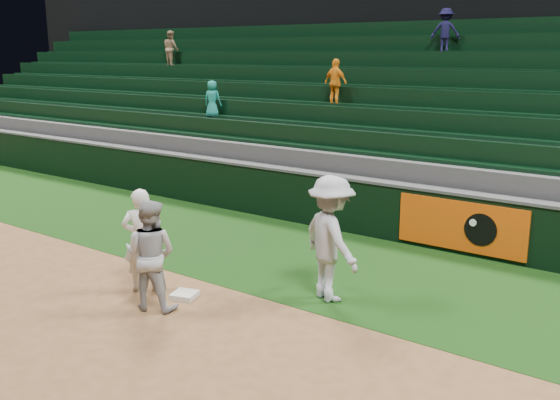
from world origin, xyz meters
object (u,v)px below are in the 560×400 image
object	(u,v)px
base_coach	(331,239)
baserunner	(150,255)
first_baseman	(142,240)
first_base	(185,295)

from	to	relation	value
base_coach	baserunner	bearing A→B (deg)	69.99
first_baseman	base_coach	size ratio (longest dim) A/B	0.86
baserunner	base_coach	distance (m)	2.85
first_base	first_baseman	xyz separation A→B (m)	(-0.80, -0.16, 0.84)
baserunner	base_coach	size ratio (longest dim) A/B	0.86
first_baseman	base_coach	xyz separation A→B (m)	(2.76, 1.53, 0.15)
baserunner	first_baseman	bearing A→B (deg)	-52.20
baserunner	first_base	bearing A→B (deg)	-120.02
first_baseman	base_coach	distance (m)	3.16
first_baseman	baserunner	size ratio (longest dim) A/B	1.00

